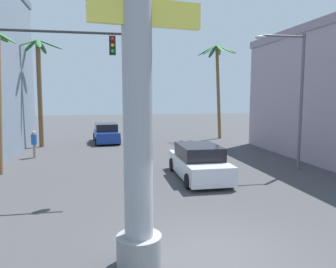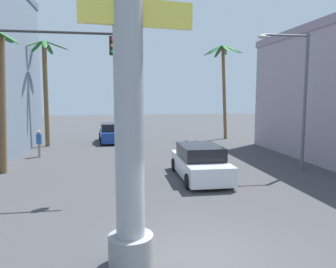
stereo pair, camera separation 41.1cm
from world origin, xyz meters
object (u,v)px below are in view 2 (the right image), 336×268
(car_far, at_px, (112,133))
(palm_tree_far_right, at_px, (224,74))
(car_lead, at_px, (200,163))
(pedestrian_far_left, at_px, (39,142))
(traffic_light_mast, at_px, (25,78))
(palm_tree_far_left, at_px, (45,80))
(street_lamp, at_px, (297,88))
(palm_tree_mid_left, at_px, (0,86))
(neon_sign_pole, at_px, (128,37))

(car_far, bearing_deg, palm_tree_far_right, 4.61)
(car_lead, distance_m, pedestrian_far_left, 10.88)
(traffic_light_mast, bearing_deg, car_far, 77.62)
(palm_tree_far_left, distance_m, pedestrian_far_left, 5.96)
(traffic_light_mast, relative_size, pedestrian_far_left, 3.77)
(traffic_light_mast, bearing_deg, street_lamp, 9.11)
(traffic_light_mast, relative_size, car_far, 1.46)
(street_lamp, height_order, palm_tree_mid_left, palm_tree_mid_left)
(street_lamp, relative_size, traffic_light_mast, 1.09)
(neon_sign_pole, bearing_deg, pedestrian_far_left, 109.45)
(palm_tree_mid_left, xyz_separation_m, palm_tree_far_left, (0.52, 8.33, 0.67))
(palm_tree_mid_left, relative_size, pedestrian_far_left, 4.21)
(palm_tree_mid_left, bearing_deg, palm_tree_far_right, 34.87)
(palm_tree_mid_left, bearing_deg, neon_sign_pole, -60.22)
(palm_tree_far_left, bearing_deg, palm_tree_mid_left, -93.60)
(neon_sign_pole, distance_m, palm_tree_mid_left, 11.75)
(street_lamp, xyz_separation_m, traffic_light_mast, (-12.27, -1.97, 0.28))
(palm_tree_mid_left, height_order, palm_tree_far_right, palm_tree_far_right)
(car_lead, xyz_separation_m, palm_tree_mid_left, (-9.40, 2.82, 3.54))
(car_far, distance_m, palm_tree_far_right, 10.96)
(palm_tree_mid_left, bearing_deg, traffic_light_mast, -62.12)
(car_far, bearing_deg, street_lamp, -52.24)
(traffic_light_mast, height_order, car_far, traffic_light_mast)
(neon_sign_pole, xyz_separation_m, palm_tree_mid_left, (-5.82, 10.17, -0.82))
(neon_sign_pole, relative_size, street_lamp, 1.55)
(neon_sign_pole, height_order, palm_tree_mid_left, neon_sign_pole)
(car_lead, relative_size, pedestrian_far_left, 2.85)
(palm_tree_far_left, bearing_deg, car_lead, -51.48)
(car_lead, xyz_separation_m, palm_tree_far_right, (5.62, 13.28, 4.93))
(palm_tree_far_right, distance_m, pedestrian_far_left, 16.30)
(car_far, xyz_separation_m, palm_tree_far_right, (9.75, 0.79, 4.93))
(car_far, relative_size, palm_tree_far_right, 0.53)
(palm_tree_mid_left, height_order, pedestrian_far_left, palm_tree_mid_left)
(traffic_light_mast, xyz_separation_m, palm_tree_mid_left, (-2.22, 4.20, -0.21))
(neon_sign_pole, distance_m, palm_tree_far_left, 19.25)
(palm_tree_far_right, bearing_deg, car_lead, -112.94)
(street_lamp, distance_m, palm_tree_mid_left, 14.67)
(car_far, height_order, pedestrian_far_left, pedestrian_far_left)
(palm_tree_far_left, bearing_deg, car_far, 15.83)
(neon_sign_pole, relative_size, palm_tree_mid_left, 1.52)
(car_far, height_order, palm_tree_far_left, palm_tree_far_left)
(street_lamp, height_order, palm_tree_far_left, palm_tree_far_left)
(traffic_light_mast, distance_m, pedestrian_far_left, 8.94)
(street_lamp, bearing_deg, car_far, 127.76)
(traffic_light_mast, distance_m, palm_tree_far_left, 12.66)
(neon_sign_pole, height_order, car_lead, neon_sign_pole)
(palm_tree_far_right, bearing_deg, street_lamp, -92.38)
(car_far, relative_size, pedestrian_far_left, 2.59)
(traffic_light_mast, bearing_deg, car_lead, 10.91)
(traffic_light_mast, height_order, palm_tree_mid_left, palm_tree_mid_left)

